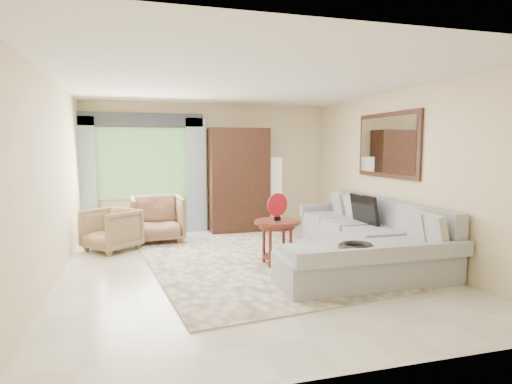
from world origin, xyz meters
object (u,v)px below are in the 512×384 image
object	(u,v)px
sectional_sofa	(364,244)
armchair_left	(111,230)
tv_screen	(364,209)
potted_plant	(102,224)
armoire	(239,180)
armchair_right	(157,219)
coffee_table	(277,242)
floor_lamp	(275,193)

from	to	relation	value
sectional_sofa	armchair_left	world-z (taller)	sectional_sofa
tv_screen	potted_plant	xyz separation A→B (m)	(-4.15, 2.25, -0.43)
tv_screen	armoire	world-z (taller)	armoire
armchair_right	tv_screen	bearing A→B (deg)	-32.81
tv_screen	coffee_table	bearing A→B (deg)	-169.54
sectional_sofa	armchair_right	distance (m)	3.70
potted_plant	floor_lamp	size ratio (longest dim) A/B	0.38
coffee_table	armchair_left	world-z (taller)	armchair_left
potted_plant	floor_lamp	xyz separation A→B (m)	(3.45, 0.22, 0.46)
armchair_left	armchair_right	bearing A→B (deg)	81.42
coffee_table	armchair_right	size ratio (longest dim) A/B	0.72
coffee_table	armchair_left	bearing A→B (deg)	145.87
armchair_left	armoire	distance (m)	2.77
armchair_left	floor_lamp	world-z (taller)	floor_lamp
sectional_sofa	floor_lamp	size ratio (longest dim) A/B	2.31
coffee_table	armoire	xyz separation A→B (m)	(0.08, 2.70, 0.70)
tv_screen	potted_plant	world-z (taller)	tv_screen
armchair_right	floor_lamp	xyz separation A→B (m)	(2.47, 0.68, 0.33)
armchair_right	armchair_left	bearing A→B (deg)	-151.50
coffee_table	floor_lamp	bearing A→B (deg)	72.41
tv_screen	armchair_left	xyz separation A→B (m)	(-3.95, 1.32, -0.37)
sectional_sofa	coffee_table	size ratio (longest dim) A/B	5.23
tv_screen	armchair_right	world-z (taller)	tv_screen
floor_lamp	coffee_table	bearing A→B (deg)	-107.59
coffee_table	sectional_sofa	bearing A→B (deg)	-8.41
tv_screen	floor_lamp	world-z (taller)	floor_lamp
armchair_right	sectional_sofa	bearing A→B (deg)	-41.42
coffee_table	armchair_right	world-z (taller)	armchair_right
armchair_right	coffee_table	bearing A→B (deg)	-55.88
armchair_right	armoire	xyz separation A→B (m)	(1.67, 0.62, 0.63)
armoire	sectional_sofa	bearing A→B (deg)	-66.94
tv_screen	armoire	bearing A→B (deg)	121.87
sectional_sofa	potted_plant	size ratio (longest dim) A/B	6.05
sectional_sofa	armoire	xyz separation A→B (m)	(-1.23, 2.90, 0.77)
sectional_sofa	tv_screen	size ratio (longest dim) A/B	4.68
tv_screen	armoire	distance (m)	2.86
sectional_sofa	potted_plant	world-z (taller)	sectional_sofa
armchair_left	armoire	bearing A→B (deg)	73.78
coffee_table	armoire	size ratio (longest dim) A/B	0.32
armoire	floor_lamp	distance (m)	0.86
potted_plant	armoire	size ratio (longest dim) A/B	0.27
potted_plant	sectional_sofa	bearing A→B (deg)	-35.14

